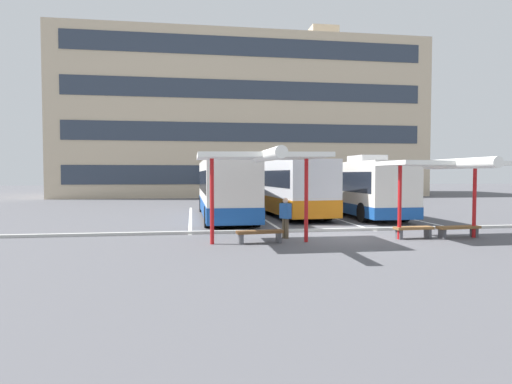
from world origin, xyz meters
TOP-DOWN VIEW (x-y plane):
  - ground_plane at (0.00, 0.00)m, footprint 160.00×160.00m
  - terminal_building at (0.03, 34.95)m, footprint 39.47×15.04m
  - coach_bus_0 at (-4.02, 7.73)m, footprint 2.61×11.58m
  - coach_bus_1 at (-0.24, 9.32)m, footprint 3.42×10.89m
  - coach_bus_2 at (3.80, 8.07)m, footprint 2.59×10.22m
  - lane_stripe_0 at (-5.88, 8.35)m, footprint 0.16×14.00m
  - lane_stripe_1 at (-1.96, 8.35)m, footprint 0.16×14.00m
  - lane_stripe_2 at (1.96, 8.35)m, footprint 0.16×14.00m
  - lane_stripe_3 at (5.88, 8.35)m, footprint 0.16×14.00m
  - waiting_shelter_0 at (-3.43, -1.32)m, footprint 4.36×5.39m
  - bench_0 at (-3.43, -1.07)m, footprint 1.71×0.60m
  - waiting_shelter_1 at (3.39, -1.20)m, footprint 4.05×4.59m
  - bench_1 at (2.49, -0.84)m, footprint 1.53×0.52m
  - bench_2 at (4.29, -0.90)m, footprint 1.74×0.57m
  - platform_kerb at (0.00, 1.59)m, footprint 44.00×0.24m
  - waiting_passenger_0 at (-2.30, -0.10)m, footprint 0.41×0.49m

SIDE VIEW (x-z plane):
  - ground_plane at x=0.00m, z-range 0.00..0.00m
  - lane_stripe_0 at x=-5.88m, z-range 0.00..0.01m
  - lane_stripe_1 at x=-1.96m, z-range 0.00..0.01m
  - lane_stripe_2 at x=1.96m, z-range 0.00..0.01m
  - lane_stripe_3 at x=5.88m, z-range 0.00..0.01m
  - platform_kerb at x=0.00m, z-range 0.00..0.12m
  - bench_1 at x=2.49m, z-range 0.11..0.56m
  - bench_0 at x=-3.43m, z-range 0.11..0.56m
  - bench_2 at x=4.29m, z-range 0.11..0.56m
  - waiting_passenger_0 at x=-2.30m, z-range 0.10..1.64m
  - coach_bus_2 at x=3.80m, z-range -0.11..3.34m
  - coach_bus_0 at x=-4.02m, z-range -0.13..3.37m
  - coach_bus_1 at x=-0.24m, z-range -0.15..3.39m
  - waiting_shelter_1 at x=3.39m, z-range 1.27..4.25m
  - waiting_shelter_0 at x=-3.43m, z-range 1.39..4.60m
  - terminal_building at x=0.03m, z-range -1.37..18.54m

